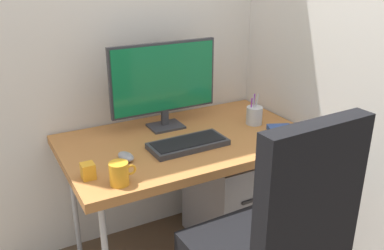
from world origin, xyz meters
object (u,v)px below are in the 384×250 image
(desk_clamp_accessory, at_px, (88,171))
(filing_cabinet, at_px, (232,196))
(pen_holder, at_px, (254,115))
(keyboard, at_px, (188,144))
(coffee_mug, at_px, (119,173))
(office_chair, at_px, (274,246))
(monitor, at_px, (164,81))
(mouse, at_px, (126,157))
(notebook, at_px, (284,134))

(desk_clamp_accessory, bearing_deg, filing_cabinet, 12.71)
(filing_cabinet, xyz_separation_m, pen_holder, (0.11, -0.01, 0.49))
(keyboard, bearing_deg, coffee_mug, -155.26)
(office_chair, height_order, coffee_mug, office_chair)
(monitor, xyz_separation_m, mouse, (-0.33, -0.28, -0.24))
(mouse, relative_size, coffee_mug, 0.88)
(filing_cabinet, height_order, desk_clamp_accessory, desk_clamp_accessory)
(pen_holder, relative_size, notebook, 0.75)
(office_chair, height_order, notebook, office_chair)
(mouse, bearing_deg, pen_holder, -3.30)
(mouse, xyz_separation_m, pen_holder, (0.78, 0.10, 0.03))
(filing_cabinet, height_order, notebook, notebook)
(mouse, relative_size, notebook, 0.43)
(coffee_mug, distance_m, desk_clamp_accessory, 0.15)
(office_chair, distance_m, monitor, 1.04)
(pen_holder, distance_m, coffee_mug, 0.92)
(coffee_mug, bearing_deg, pen_holder, 18.38)
(notebook, height_order, coffee_mug, coffee_mug)
(mouse, distance_m, coffee_mug, 0.22)
(coffee_mug, height_order, desk_clamp_accessory, coffee_mug)
(office_chair, distance_m, mouse, 0.77)
(mouse, bearing_deg, office_chair, -75.72)
(office_chair, height_order, filing_cabinet, office_chair)
(monitor, bearing_deg, office_chair, -90.79)
(mouse, xyz_separation_m, coffee_mug, (-0.10, -0.20, 0.03))
(coffee_mug, bearing_deg, monitor, 48.59)
(filing_cabinet, bearing_deg, office_chair, -113.96)
(filing_cabinet, xyz_separation_m, mouse, (-0.67, -0.11, 0.46))
(pen_holder, distance_m, desk_clamp_accessory, 0.99)
(pen_holder, bearing_deg, notebook, -81.87)
(filing_cabinet, bearing_deg, desk_clamp_accessory, -167.29)
(office_chair, distance_m, pen_holder, 0.93)
(pen_holder, bearing_deg, office_chair, -120.79)
(office_chair, xyz_separation_m, monitor, (0.01, 0.97, 0.38))
(filing_cabinet, height_order, monitor, monitor)
(keyboard, distance_m, notebook, 0.51)
(desk_clamp_accessory, bearing_deg, pen_holder, 10.64)
(notebook, bearing_deg, keyboard, -171.12)
(coffee_mug, bearing_deg, filing_cabinet, 21.63)
(mouse, bearing_deg, monitor, 30.69)
(notebook, bearing_deg, monitor, 162.39)
(office_chair, bearing_deg, filing_cabinet, 66.04)
(monitor, bearing_deg, coffee_mug, -131.41)
(notebook, relative_size, desk_clamp_accessory, 3.40)
(keyboard, bearing_deg, monitor, 88.00)
(monitor, height_order, desk_clamp_accessory, monitor)
(monitor, height_order, mouse, monitor)
(pen_holder, height_order, desk_clamp_accessory, pen_holder)
(filing_cabinet, relative_size, monitor, 0.97)
(desk_clamp_accessory, bearing_deg, keyboard, 9.13)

